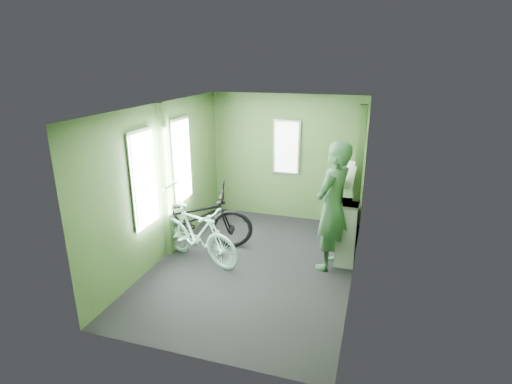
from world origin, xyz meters
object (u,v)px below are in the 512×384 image
passenger (333,207)px  bench_seat (344,221)px  bicycle_mint (199,261)px  bicycle_black (192,248)px  waste_box (346,233)px

passenger → bench_seat: 1.33m
bicycle_mint → bench_seat: (1.97, 1.59, 0.27)m
bicycle_black → passenger: (2.17, 0.06, 0.93)m
bicycle_mint → passenger: 2.14m
passenger → bench_seat: bearing=-160.8°
bicycle_black → passenger: size_ratio=1.06×
bicycle_mint → waste_box: bearing=-54.1°
waste_box → bench_seat: 1.00m
bench_seat → bicycle_mint: bearing=-143.3°
bicycle_mint → bicycle_black: bearing=57.6°
passenger → waste_box: bearing=155.4°
bicycle_black → waste_box: size_ratio=2.06×
bicycle_mint → bench_seat: size_ratio=1.67×
bicycle_black → bench_seat: bearing=-79.0°
bicycle_black → bench_seat: (2.26, 1.22, 0.27)m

